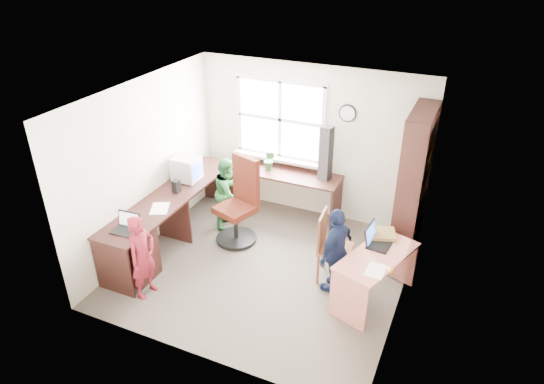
{
  "coord_description": "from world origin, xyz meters",
  "views": [
    {
      "loc": [
        2.26,
        -4.82,
        4.04
      ],
      "look_at": [
        0.0,
        0.25,
        1.05
      ],
      "focal_mm": 32.0,
      "sensor_mm": 36.0,
      "label": 1
    }
  ],
  "objects_px": {
    "wooden_chair": "(330,244)",
    "laptop_left": "(126,226)",
    "potted_plant": "(269,160)",
    "bookshelf": "(413,189)",
    "swivel_chair": "(240,206)",
    "crt_monitor": "(187,169)",
    "person_red": "(143,257)",
    "person_navy": "(336,250)",
    "l_desk": "(169,229)",
    "person_green": "(228,192)",
    "right_desk": "(376,267)",
    "laptop_right": "(376,239)",
    "cd_tower": "(326,153)"
  },
  "relations": [
    {
      "from": "person_red",
      "to": "person_green",
      "type": "relative_size",
      "value": 0.99
    },
    {
      "from": "bookshelf",
      "to": "person_green",
      "type": "distance_m",
      "value": 2.68
    },
    {
      "from": "swivel_chair",
      "to": "crt_monitor",
      "type": "distance_m",
      "value": 0.99
    },
    {
      "from": "l_desk",
      "to": "wooden_chair",
      "type": "bearing_deg",
      "value": 11.88
    },
    {
      "from": "wooden_chair",
      "to": "cd_tower",
      "type": "relative_size",
      "value": 1.15
    },
    {
      "from": "wooden_chair",
      "to": "person_navy",
      "type": "distance_m",
      "value": 0.24
    },
    {
      "from": "right_desk",
      "to": "laptop_right",
      "type": "bearing_deg",
      "value": 126.12
    },
    {
      "from": "bookshelf",
      "to": "person_red",
      "type": "relative_size",
      "value": 1.89
    },
    {
      "from": "bookshelf",
      "to": "wooden_chair",
      "type": "relative_size",
      "value": 2.19
    },
    {
      "from": "person_navy",
      "to": "swivel_chair",
      "type": "bearing_deg",
      "value": -94.95
    },
    {
      "from": "wooden_chair",
      "to": "laptop_left",
      "type": "bearing_deg",
      "value": -161.12
    },
    {
      "from": "person_green",
      "to": "bookshelf",
      "type": "bearing_deg",
      "value": -90.54
    },
    {
      "from": "right_desk",
      "to": "crt_monitor",
      "type": "xyz_separation_m",
      "value": [
        -3.04,
        0.63,
        0.45
      ]
    },
    {
      "from": "wooden_chair",
      "to": "cd_tower",
      "type": "xyz_separation_m",
      "value": [
        -0.53,
        1.3,
        0.65
      ]
    },
    {
      "from": "cd_tower",
      "to": "person_red",
      "type": "distance_m",
      "value": 3.0
    },
    {
      "from": "potted_plant",
      "to": "person_green",
      "type": "bearing_deg",
      "value": -123.49
    },
    {
      "from": "potted_plant",
      "to": "bookshelf",
      "type": "bearing_deg",
      "value": -5.86
    },
    {
      "from": "l_desk",
      "to": "person_green",
      "type": "relative_size",
      "value": 2.63
    },
    {
      "from": "person_green",
      "to": "cd_tower",
      "type": "bearing_deg",
      "value": -71.48
    },
    {
      "from": "crt_monitor",
      "to": "person_green",
      "type": "xyz_separation_m",
      "value": [
        0.58,
        0.2,
        -0.38
      ]
    },
    {
      "from": "person_green",
      "to": "person_navy",
      "type": "xyz_separation_m",
      "value": [
        1.95,
        -0.82,
        0.02
      ]
    },
    {
      "from": "l_desk",
      "to": "person_green",
      "type": "bearing_deg",
      "value": 72.62
    },
    {
      "from": "laptop_left",
      "to": "person_green",
      "type": "relative_size",
      "value": 0.29
    },
    {
      "from": "person_red",
      "to": "laptop_left",
      "type": "bearing_deg",
      "value": 65.77
    },
    {
      "from": "laptop_left",
      "to": "person_navy",
      "type": "xyz_separation_m",
      "value": [
        2.47,
        0.87,
        -0.22
      ]
    },
    {
      "from": "crt_monitor",
      "to": "person_red",
      "type": "bearing_deg",
      "value": -76.65
    },
    {
      "from": "potted_plant",
      "to": "person_navy",
      "type": "height_order",
      "value": "person_navy"
    },
    {
      "from": "right_desk",
      "to": "cd_tower",
      "type": "relative_size",
      "value": 1.51
    },
    {
      "from": "bookshelf",
      "to": "potted_plant",
      "type": "height_order",
      "value": "bookshelf"
    },
    {
      "from": "person_red",
      "to": "person_navy",
      "type": "height_order",
      "value": "person_navy"
    },
    {
      "from": "crt_monitor",
      "to": "cd_tower",
      "type": "height_order",
      "value": "cd_tower"
    },
    {
      "from": "cd_tower",
      "to": "person_navy",
      "type": "height_order",
      "value": "cd_tower"
    },
    {
      "from": "laptop_left",
      "to": "person_navy",
      "type": "height_order",
      "value": "person_navy"
    },
    {
      "from": "crt_monitor",
      "to": "person_red",
      "type": "relative_size",
      "value": 0.34
    },
    {
      "from": "right_desk",
      "to": "potted_plant",
      "type": "height_order",
      "value": "potted_plant"
    },
    {
      "from": "cd_tower",
      "to": "potted_plant",
      "type": "relative_size",
      "value": 2.58
    },
    {
      "from": "swivel_chair",
      "to": "cd_tower",
      "type": "distance_m",
      "value": 1.48
    },
    {
      "from": "right_desk",
      "to": "person_red",
      "type": "xyz_separation_m",
      "value": [
        -2.63,
        -1.04,
        0.07
      ]
    },
    {
      "from": "potted_plant",
      "to": "l_desk",
      "type": "bearing_deg",
      "value": -113.72
    },
    {
      "from": "wooden_chair",
      "to": "person_green",
      "type": "distance_m",
      "value": 1.92
    },
    {
      "from": "swivel_chair",
      "to": "wooden_chair",
      "type": "relative_size",
      "value": 1.34
    },
    {
      "from": "laptop_left",
      "to": "crt_monitor",
      "type": "bearing_deg",
      "value": 88.71
    },
    {
      "from": "laptop_right",
      "to": "person_navy",
      "type": "distance_m",
      "value": 0.51
    },
    {
      "from": "l_desk",
      "to": "potted_plant",
      "type": "height_order",
      "value": "potted_plant"
    },
    {
      "from": "right_desk",
      "to": "person_green",
      "type": "height_order",
      "value": "person_green"
    },
    {
      "from": "laptop_right",
      "to": "cd_tower",
      "type": "distance_m",
      "value": 1.73
    },
    {
      "from": "bookshelf",
      "to": "cd_tower",
      "type": "relative_size",
      "value": 2.51
    },
    {
      "from": "bookshelf",
      "to": "laptop_right",
      "type": "xyz_separation_m",
      "value": [
        -0.23,
        -0.98,
        -0.28
      ]
    },
    {
      "from": "person_navy",
      "to": "right_desk",
      "type": "bearing_deg",
      "value": 102.56
    },
    {
      "from": "swivel_chair",
      "to": "crt_monitor",
      "type": "xyz_separation_m",
      "value": [
        -0.91,
        0.07,
        0.38
      ]
    }
  ]
}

